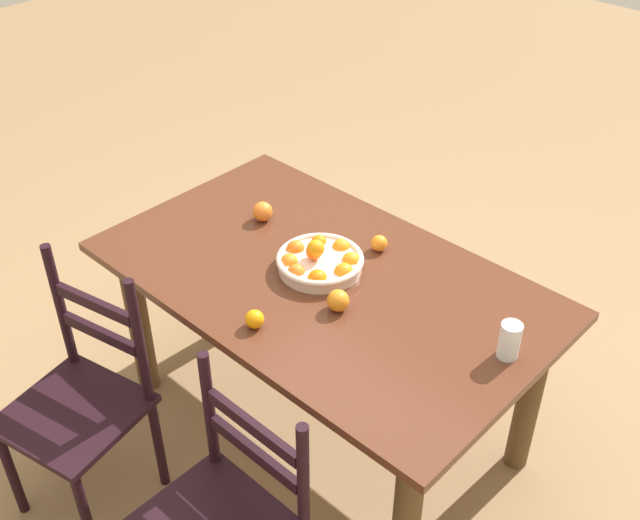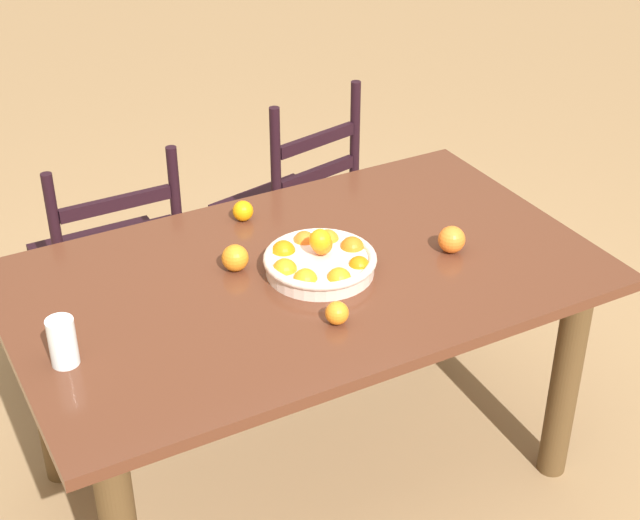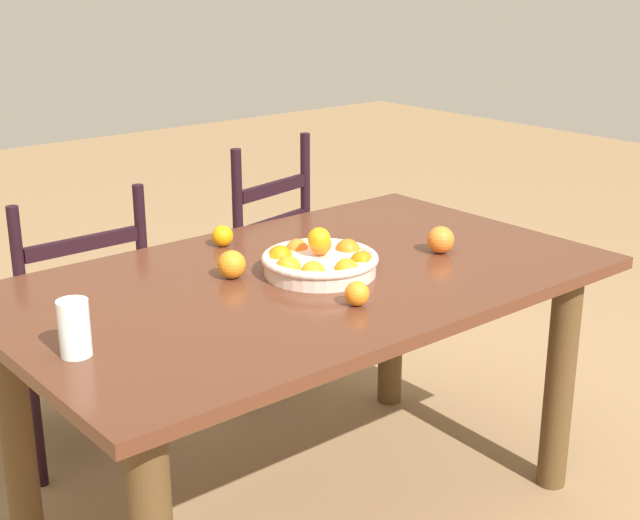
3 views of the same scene
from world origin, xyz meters
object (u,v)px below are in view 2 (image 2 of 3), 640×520
object	(u,v)px
orange_loose_1	(452,239)
orange_loose_2	(337,313)
chair_near_window	(111,266)
fruit_bowl	(319,261)
drinking_glass	(63,342)
orange_loose_3	(243,211)
dining_table	(305,309)
orange_loose_0	(235,258)
chair_by_cabinet	(293,214)

from	to	relation	value
orange_loose_1	orange_loose_2	bearing A→B (deg)	-161.51
chair_near_window	fruit_bowl	size ratio (longest dim) A/B	2.84
orange_loose_1	drinking_glass	bearing A→B (deg)	179.46
orange_loose_1	orange_loose_3	world-z (taller)	orange_loose_1
orange_loose_1	dining_table	bearing A→B (deg)	166.21
orange_loose_0	orange_loose_1	world-z (taller)	orange_loose_1
orange_loose_0	orange_loose_1	xyz separation A→B (m)	(0.59, -0.21, 0.00)
fruit_bowl	orange_loose_3	xyz separation A→B (m)	(-0.06, 0.38, -0.00)
chair_near_window	fruit_bowl	bearing A→B (deg)	114.01
fruit_bowl	orange_loose_1	world-z (taller)	fruit_bowl
orange_loose_0	orange_loose_2	xyz separation A→B (m)	(0.12, -0.37, -0.01)
chair_near_window	drinking_glass	distance (m)	1.06
chair_near_window	drinking_glass	xyz separation A→B (m)	(-0.37, -0.91, 0.39)
chair_near_window	orange_loose_2	bearing A→B (deg)	105.17
fruit_bowl	orange_loose_2	distance (m)	0.25
chair_by_cabinet	orange_loose_1	size ratio (longest dim) A/B	12.28
chair_near_window	orange_loose_0	bearing A→B (deg)	103.46
fruit_bowl	orange_loose_3	bearing A→B (deg)	99.33
orange_loose_3	chair_by_cabinet	bearing A→B (deg)	48.99
dining_table	orange_loose_2	distance (m)	0.31
chair_near_window	orange_loose_2	size ratio (longest dim) A/B	14.65
fruit_bowl	orange_loose_1	xyz separation A→B (m)	(0.39, -0.08, 0.00)
fruit_bowl	orange_loose_3	size ratio (longest dim) A/B	5.02
orange_loose_2	drinking_glass	xyz separation A→B (m)	(-0.67, 0.17, 0.03)
dining_table	drinking_glass	xyz separation A→B (m)	(-0.71, -0.09, 0.19)
dining_table	orange_loose_0	distance (m)	0.26
orange_loose_1	orange_loose_3	size ratio (longest dim) A/B	1.25
chair_near_window	fruit_bowl	world-z (taller)	chair_near_window
orange_loose_0	orange_loose_2	bearing A→B (deg)	-71.47
chair_by_cabinet	orange_loose_2	xyz separation A→B (m)	(-0.42, -1.08, 0.34)
orange_loose_2	fruit_bowl	bearing A→B (deg)	71.69
orange_loose_2	drinking_glass	distance (m)	0.69
chair_near_window	orange_loose_1	xyz separation A→B (m)	(0.77, -0.92, 0.36)
orange_loose_1	chair_near_window	bearing A→B (deg)	129.76
fruit_bowl	chair_by_cabinet	bearing A→B (deg)	67.94
chair_by_cabinet	drinking_glass	bearing A→B (deg)	28.01
dining_table	chair_by_cabinet	world-z (taller)	chair_by_cabinet
orange_loose_0	orange_loose_2	size ratio (longest dim) A/B	1.24
fruit_bowl	drinking_glass	bearing A→B (deg)	-174.37
orange_loose_3	drinking_glass	size ratio (longest dim) A/B	0.50
chair_by_cabinet	orange_loose_0	bearing A→B (deg)	40.73
dining_table	orange_loose_0	world-z (taller)	orange_loose_0
orange_loose_2	orange_loose_3	size ratio (longest dim) A/B	0.97
orange_loose_2	drinking_glass	size ratio (longest dim) A/B	0.49
orange_loose_0	fruit_bowl	bearing A→B (deg)	-31.53
fruit_bowl	orange_loose_0	size ratio (longest dim) A/B	4.17
orange_loose_1	orange_loose_0	bearing A→B (deg)	160.66
chair_by_cabinet	orange_loose_1	distance (m)	0.99
fruit_bowl	orange_loose_0	distance (m)	0.24
fruit_bowl	drinking_glass	xyz separation A→B (m)	(-0.75, -0.07, 0.03)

